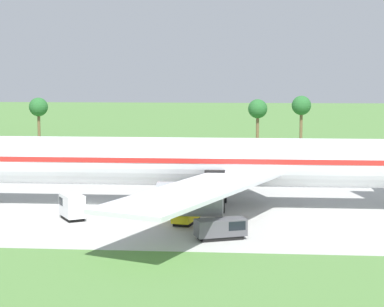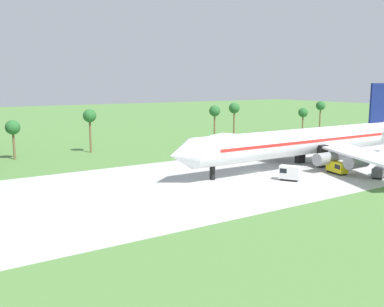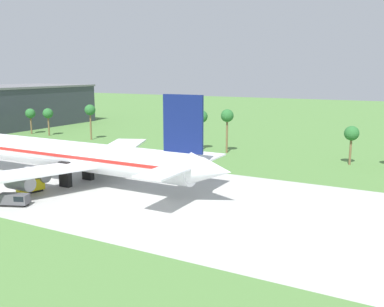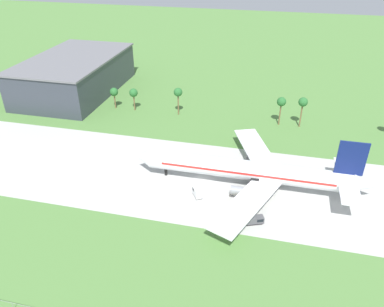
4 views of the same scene
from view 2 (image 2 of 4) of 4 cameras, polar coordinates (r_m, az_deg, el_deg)
name	(u,v)px [view 2 (image 2 of 4)]	position (r m, az deg, el deg)	size (l,w,h in m)	color
ground_plane	(257,173)	(91.87, 8.71, -2.56)	(600.00, 600.00, 0.00)	#517F3D
taxiway_strip	(257,173)	(91.86, 8.71, -2.56)	(320.00, 44.00, 0.02)	#B2B2AD
jet_airliner	(308,141)	(101.33, 15.18, 1.56)	(72.15, 59.27, 18.81)	white
baggage_tug	(289,173)	(85.57, 12.82, -2.51)	(3.71, 4.29, 2.92)	black
fuel_truck	(380,172)	(94.28, 23.74, -2.25)	(5.45, 3.74, 2.08)	black
catering_van	(337,167)	(94.71, 18.82, -1.77)	(3.06, 5.22, 2.51)	black
palm_tree_row	(188,115)	(133.35, -0.60, 5.12)	(125.11, 3.60, 12.38)	brown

